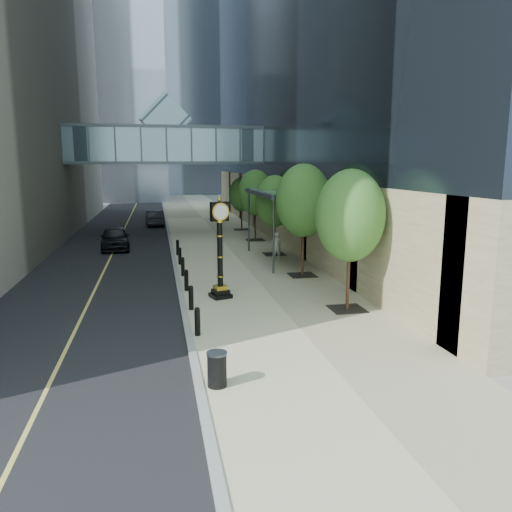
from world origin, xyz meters
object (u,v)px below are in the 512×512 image
Objects in this scene: street_clock at (220,255)px; car_near at (115,238)px; trash_bin at (217,370)px; pedestrian at (276,246)px; car_far at (155,218)px.

street_clock is 0.94× the size of car_near.
pedestrian is at bearing 71.46° from trash_bin.
street_clock reaches higher than pedestrian.
pedestrian is at bearing 106.47° from car_far.
car_near is 1.04× the size of car_far.
trash_bin is at bearing -114.29° from street_clock.
car_far is (-7.49, 19.80, -0.16)m from pedestrian.
car_far is at bearing 92.60° from trash_bin.
street_clock reaches higher than car_far.
car_far is (2.74, 13.51, -0.06)m from car_near.
trash_bin is 37.16m from car_far.
street_clock is 9.55m from pedestrian.
pedestrian reaches higher than trash_bin.
car_near is (-4.42, 23.61, 0.32)m from trash_bin.
trash_bin is at bearing 88.35° from car_far.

